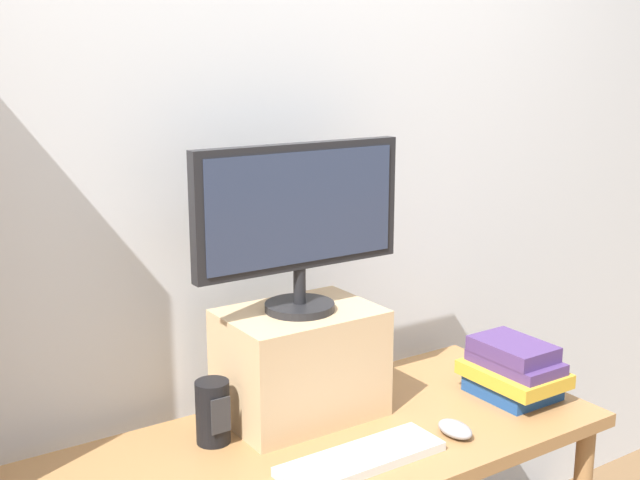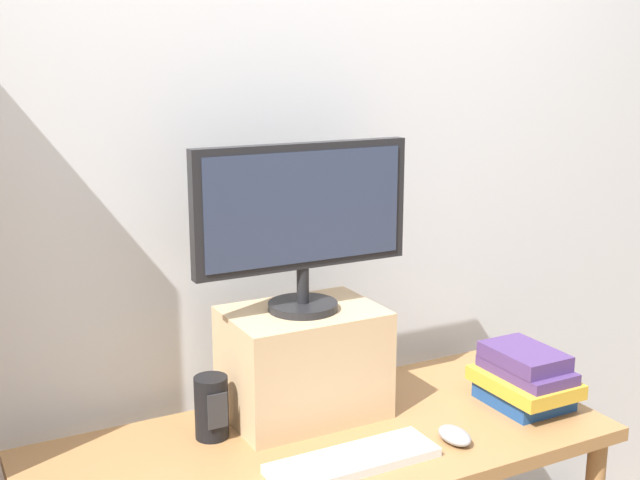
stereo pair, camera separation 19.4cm
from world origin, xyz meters
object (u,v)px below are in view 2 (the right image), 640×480
computer_mouse (455,435)px  desk_speaker (212,407)px  desk (324,471)px  computer_monitor (303,216)px  book_stack (525,378)px  keyboard (355,460)px  riser_box (303,362)px

computer_mouse → desk_speaker: size_ratio=0.66×
desk → desk_speaker: size_ratio=9.08×
desk → computer_monitor: (0.02, 0.16, 0.62)m
computer_mouse → book_stack: (0.30, 0.09, 0.06)m
computer_monitor → keyboard: (-0.02, -0.30, -0.52)m
desk → computer_monitor: 0.64m
computer_mouse → book_stack: bearing=16.8°
riser_box → computer_mouse: (0.25, -0.32, -0.13)m
computer_monitor → book_stack: computer_monitor is taller
book_stack → desk_speaker: 0.84m
keyboard → book_stack: book_stack is taller
desk_speaker → computer_monitor: bearing=3.3°
computer_monitor → computer_mouse: bearing=-51.6°
book_stack → desk_speaker: (-0.82, 0.21, 0.00)m
desk → computer_mouse: (0.28, -0.16, 0.11)m
desk → keyboard: keyboard is taller
desk → book_stack: book_stack is taller
computer_monitor → book_stack: 0.76m
riser_box → computer_monitor: size_ratio=0.68×
computer_mouse → desk_speaker: desk_speaker is taller
computer_mouse → desk_speaker: 0.60m
computer_mouse → riser_box: bearing=128.3°
keyboard → computer_mouse: 0.27m
computer_monitor → computer_mouse: (0.25, -0.32, -0.52)m
keyboard → computer_mouse: computer_mouse is taller
riser_box → keyboard: (-0.02, -0.30, -0.13)m
keyboard → riser_box: bearing=86.5°
computer_mouse → book_stack: size_ratio=0.39×
riser_box → keyboard: riser_box is taller
desk → computer_mouse: bearing=-30.7°
computer_monitor → keyboard: computer_monitor is taller
desk_speaker → desk: bearing=-30.4°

